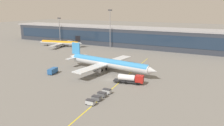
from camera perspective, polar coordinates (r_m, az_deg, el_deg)
ground_plane at (r=84.69m, az=-0.69°, el=-4.28°), size 700.00×700.00×0.00m
apron_lead_in_line at (r=84.49m, az=2.67°, el=-4.34°), size 7.01×79.74×0.01m
terminal_building at (r=155.47m, az=8.46°, el=6.46°), size 222.22×20.62×13.42m
main_airliner at (r=94.63m, az=-1.12°, el=0.03°), size 44.80×35.93×10.83m
fuel_tanker at (r=80.27m, az=4.78°, el=-4.06°), size 11.06×4.21×3.25m
crew_van at (r=95.11m, az=-14.89°, el=-1.89°), size 3.01×5.31×2.30m
baggage_cart_0 at (r=63.65m, az=-5.51°, el=-9.92°), size 2.66×1.63×1.48m
baggage_cart_1 at (r=66.13m, az=-3.99°, el=-8.95°), size 2.66×1.63×1.48m
baggage_cart_2 at (r=68.67m, az=-2.60°, el=-8.04°), size 2.66×1.63×1.48m
baggage_cart_3 at (r=71.26m, az=-1.30°, el=-7.19°), size 2.66×1.63×1.48m
commuter_jet_far at (r=160.97m, az=-13.07°, el=5.05°), size 33.71×27.06×8.07m
apron_light_mast_0 at (r=151.88m, az=-0.49°, el=9.48°), size 2.80×0.50×25.44m
apron_light_mast_1 at (r=176.59m, az=-13.26°, el=8.70°), size 2.80×0.50×19.34m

